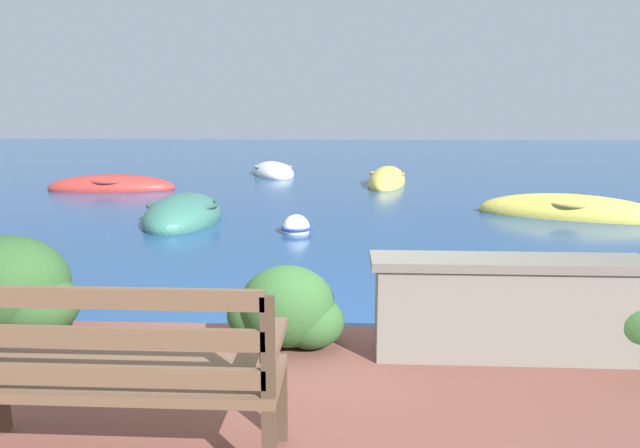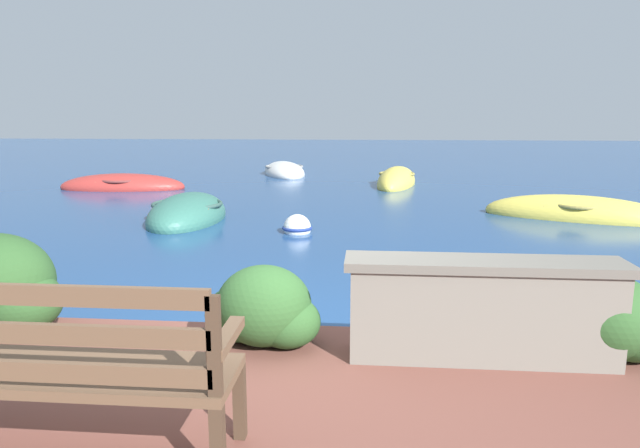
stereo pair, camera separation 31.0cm
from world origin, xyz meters
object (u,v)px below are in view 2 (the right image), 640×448
Objects in this scene: rowboat_nearest at (188,216)px; rowboat_far at (123,187)px; rowboat_mid at (577,215)px; rowboat_distant at (284,172)px; park_bench at (70,366)px; rowboat_outer at (397,182)px; mooring_buoy at (297,228)px.

rowboat_nearest is 5.13m from rowboat_far.
rowboat_distant is at bearing -26.29° from rowboat_mid.
rowboat_nearest is 0.80× the size of rowboat_far.
rowboat_distant is (-6.48, 7.39, -0.00)m from rowboat_mid.
rowboat_distant is at bearing 100.09° from park_bench.
rowboat_distant is at bearing 174.64° from rowboat_nearest.
rowboat_outer is (3.98, 5.72, -0.00)m from rowboat_nearest.
park_bench is 13.36m from rowboat_outer.
park_bench is at bearing 80.37° from rowboat_mid.
rowboat_nearest is 0.77× the size of rowboat_mid.
rowboat_outer reaches higher than rowboat_far.
rowboat_mid reaches higher than rowboat_distant.
rowboat_mid is 10.60m from rowboat_far.
rowboat_distant is at bearing 99.82° from mooring_buoy.
park_bench is 0.46× the size of rowboat_mid.
mooring_buoy is at bearing 93.14° from park_bench.
rowboat_mid is 1.00× the size of rowboat_distant.
rowboat_nearest is at bearing 159.62° from rowboat_distant.
rowboat_distant reaches higher than mooring_buoy.
rowboat_distant is (3.56, 4.00, 0.00)m from rowboat_far.
rowboat_outer is at bearing -172.45° from rowboat_far.
mooring_buoy is at bearing 64.21° from rowboat_nearest.
rowboat_nearest reaches higher than rowboat_distant.
rowboat_distant is 6.88× the size of mooring_buoy.
rowboat_mid is 6.90× the size of mooring_buoy.
rowboat_mid is at bearing -155.37° from rowboat_distant.
mooring_buoy is at bearing 41.49° from rowboat_mid.
park_bench reaches higher than rowboat_nearest.
park_bench is 0.46× the size of rowboat_outer.
rowboat_far is at bearing 112.21° from rowboat_outer.
rowboat_mid reaches higher than mooring_buoy.
rowboat_mid is at bearing 94.50° from rowboat_nearest.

